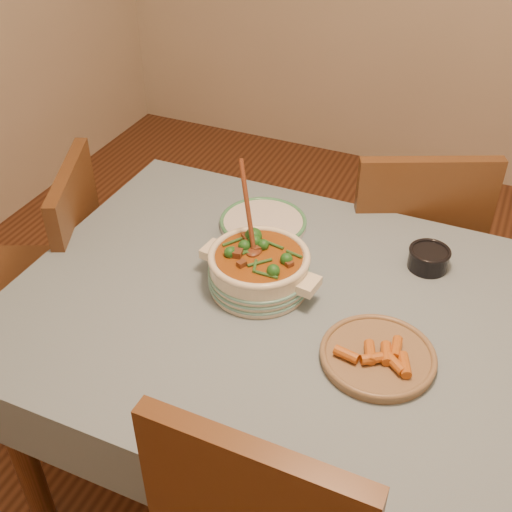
# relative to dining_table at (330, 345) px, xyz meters

# --- Properties ---
(floor) EXTENTS (4.50, 4.50, 0.00)m
(floor) POSITION_rel_dining_table_xyz_m (0.00, 0.00, -0.66)
(floor) COLOR #442313
(floor) RESTS_ON ground
(dining_table) EXTENTS (1.68, 1.08, 0.76)m
(dining_table) POSITION_rel_dining_table_xyz_m (0.00, 0.00, 0.00)
(dining_table) COLOR brown
(dining_table) RESTS_ON floor
(stew_casserole) EXTENTS (0.34, 0.29, 0.32)m
(stew_casserole) POSITION_rel_dining_table_xyz_m (-0.22, 0.04, 0.16)
(stew_casserole) COLOR #EEE3C7
(stew_casserole) RESTS_ON dining_table
(white_plate) EXTENTS (0.34, 0.34, 0.02)m
(white_plate) POSITION_rel_dining_table_xyz_m (-0.32, 0.31, 0.10)
(white_plate) COLOR silver
(white_plate) RESTS_ON dining_table
(condiment_bowl) EXTENTS (0.12, 0.12, 0.06)m
(condiment_bowl) POSITION_rel_dining_table_xyz_m (0.17, 0.31, 0.13)
(condiment_bowl) COLOR black
(condiment_bowl) RESTS_ON dining_table
(fried_plate) EXTENTS (0.29, 0.29, 0.05)m
(fried_plate) POSITION_rel_dining_table_xyz_m (0.14, -0.09, 0.11)
(fried_plate) COLOR olive
(fried_plate) RESTS_ON dining_table
(chair_far) EXTENTS (0.58, 0.58, 0.93)m
(chair_far) POSITION_rel_dining_table_xyz_m (0.06, 0.70, -0.14)
(chair_far) COLOR brown
(chair_far) RESTS_ON floor
(chair_left) EXTENTS (0.56, 0.56, 0.91)m
(chair_left) POSITION_rel_dining_table_xyz_m (-0.99, 0.10, -0.15)
(chair_left) COLOR brown
(chair_left) RESTS_ON floor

